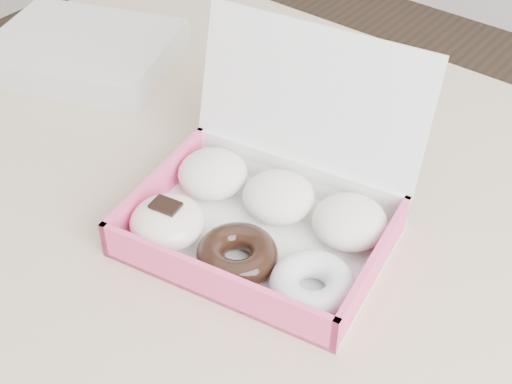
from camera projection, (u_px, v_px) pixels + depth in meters
The scene contains 3 objects.
table at pixel (285, 249), 0.87m from camera, with size 1.20×0.80×0.75m.
donut_box at pixel (263, 210), 0.77m from camera, with size 0.31×0.28×0.19m.
newspapers at pixel (82, 51), 1.04m from camera, with size 0.26×0.21×0.04m, color silver.
Camera 1 is at (0.35, -0.51, 1.30)m, focal length 50.00 mm.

